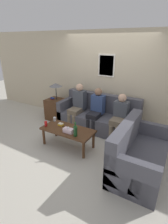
{
  "coord_description": "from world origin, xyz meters",
  "views": [
    {
      "loc": [
        1.9,
        -3.55,
        2.33
      ],
      "look_at": [
        -0.1,
        -0.11,
        0.69
      ],
      "focal_mm": 28.0,
      "sensor_mm": 36.0,
      "label": 1
    }
  ],
  "objects_px": {
    "coffee_table": "(68,131)",
    "teddy_bear": "(109,152)",
    "person_middle": "(96,109)",
    "couch_side": "(138,155)",
    "person_right": "(119,115)",
    "couch_main": "(98,117)",
    "person_left": "(78,104)",
    "drinking_glass": "(55,119)",
    "wine_bottle": "(75,131)"
  },
  "relations": [
    {
      "from": "coffee_table",
      "to": "drinking_glass",
      "type": "height_order",
      "value": "drinking_glass"
    },
    {
      "from": "person_left",
      "to": "teddy_bear",
      "type": "height_order",
      "value": "person_left"
    },
    {
      "from": "couch_main",
      "to": "coffee_table",
      "type": "distance_m",
      "value": 1.2
    },
    {
      "from": "couch_main",
      "to": "person_right",
      "type": "xyz_separation_m",
      "value": [
        0.67,
        -0.21,
        0.29
      ]
    },
    {
      "from": "wine_bottle",
      "to": "teddy_bear",
      "type": "distance_m",
      "value": 0.85
    },
    {
      "from": "couch_main",
      "to": "coffee_table",
      "type": "bearing_deg",
      "value": -100.01
    },
    {
      "from": "wine_bottle",
      "to": "person_middle",
      "type": "height_order",
      "value": "person_middle"
    },
    {
      "from": "couch_side",
      "to": "teddy_bear",
      "type": "height_order",
      "value": "couch_side"
    },
    {
      "from": "person_left",
      "to": "person_middle",
      "type": "xyz_separation_m",
      "value": [
        0.6,
        -0.02,
        -0.02
      ]
    },
    {
      "from": "coffee_table",
      "to": "person_right",
      "type": "xyz_separation_m",
      "value": [
        0.88,
        0.97,
        0.24
      ]
    },
    {
      "from": "couch_side",
      "to": "drinking_glass",
      "type": "distance_m",
      "value": 2.17
    },
    {
      "from": "couch_side",
      "to": "teddy_bear",
      "type": "distance_m",
      "value": 0.64
    },
    {
      "from": "couch_main",
      "to": "drinking_glass",
      "type": "xyz_separation_m",
      "value": [
        -0.75,
        -0.98,
        0.17
      ]
    },
    {
      "from": "couch_main",
      "to": "couch_side",
      "type": "relative_size",
      "value": 1.42
    },
    {
      "from": "couch_side",
      "to": "teddy_bear",
      "type": "xyz_separation_m",
      "value": [
        -0.6,
        0.09,
        -0.19
      ]
    },
    {
      "from": "person_middle",
      "to": "drinking_glass",
      "type": "bearing_deg",
      "value": -132.11
    },
    {
      "from": "person_right",
      "to": "teddy_bear",
      "type": "distance_m",
      "value": 1.03
    },
    {
      "from": "couch_main",
      "to": "couch_side",
      "type": "xyz_separation_m",
      "value": [
        1.41,
        -1.2,
        0.0
      ]
    },
    {
      "from": "person_right",
      "to": "teddy_bear",
      "type": "height_order",
      "value": "person_right"
    },
    {
      "from": "person_left",
      "to": "person_right",
      "type": "xyz_separation_m",
      "value": [
        1.26,
        -0.07,
        -0.04
      ]
    },
    {
      "from": "couch_side",
      "to": "drinking_glass",
      "type": "height_order",
      "value": "couch_side"
    },
    {
      "from": "person_right",
      "to": "person_left",
      "type": "bearing_deg",
      "value": 176.68
    },
    {
      "from": "couch_main",
      "to": "person_middle",
      "type": "xyz_separation_m",
      "value": [
        0.0,
        -0.15,
        0.31
      ]
    },
    {
      "from": "couch_main",
      "to": "person_left",
      "type": "height_order",
      "value": "person_left"
    },
    {
      "from": "drinking_glass",
      "to": "teddy_bear",
      "type": "distance_m",
      "value": 1.6
    },
    {
      "from": "teddy_bear",
      "to": "couch_side",
      "type": "bearing_deg",
      "value": -8.63
    },
    {
      "from": "couch_side",
      "to": "coffee_table",
      "type": "relative_size",
      "value": 1.26
    },
    {
      "from": "coffee_table",
      "to": "person_middle",
      "type": "bearing_deg",
      "value": 78.36
    },
    {
      "from": "wine_bottle",
      "to": "couch_side",
      "type": "bearing_deg",
      "value": 6.46
    },
    {
      "from": "couch_side",
      "to": "person_right",
      "type": "distance_m",
      "value": 1.27
    },
    {
      "from": "drinking_glass",
      "to": "person_left",
      "type": "relative_size",
      "value": 0.08
    },
    {
      "from": "person_left",
      "to": "teddy_bear",
      "type": "relative_size",
      "value": 3.91
    },
    {
      "from": "couch_main",
      "to": "wine_bottle",
      "type": "height_order",
      "value": "couch_main"
    },
    {
      "from": "person_right",
      "to": "teddy_bear",
      "type": "relative_size",
      "value": 3.63
    },
    {
      "from": "coffee_table",
      "to": "teddy_bear",
      "type": "height_order",
      "value": "coffee_table"
    },
    {
      "from": "wine_bottle",
      "to": "teddy_bear",
      "type": "xyz_separation_m",
      "value": [
        0.69,
        0.24,
        -0.43
      ]
    },
    {
      "from": "couch_main",
      "to": "person_middle",
      "type": "relative_size",
      "value": 1.86
    },
    {
      "from": "drinking_glass",
      "to": "teddy_bear",
      "type": "relative_size",
      "value": 0.33
    },
    {
      "from": "person_middle",
      "to": "couch_side",
      "type": "bearing_deg",
      "value": -36.69
    },
    {
      "from": "person_middle",
      "to": "teddy_bear",
      "type": "xyz_separation_m",
      "value": [
        0.8,
        -0.96,
        -0.51
      ]
    },
    {
      "from": "coffee_table",
      "to": "couch_main",
      "type": "bearing_deg",
      "value": 79.99
    },
    {
      "from": "person_left",
      "to": "person_right",
      "type": "bearing_deg",
      "value": -3.32
    },
    {
      "from": "couch_side",
      "to": "drinking_glass",
      "type": "bearing_deg",
      "value": 84.26
    },
    {
      "from": "couch_main",
      "to": "person_right",
      "type": "relative_size",
      "value": 1.93
    },
    {
      "from": "couch_side",
      "to": "person_right",
      "type": "bearing_deg",
      "value": 36.66
    },
    {
      "from": "drinking_glass",
      "to": "person_middle",
      "type": "relative_size",
      "value": 0.09
    },
    {
      "from": "coffee_table",
      "to": "teddy_bear",
      "type": "xyz_separation_m",
      "value": [
        1.01,
        0.07,
        -0.25
      ]
    },
    {
      "from": "drinking_glass",
      "to": "person_right",
      "type": "height_order",
      "value": "person_right"
    },
    {
      "from": "couch_main",
      "to": "drinking_glass",
      "type": "relative_size",
      "value": 21.53
    },
    {
      "from": "couch_main",
      "to": "wine_bottle",
      "type": "relative_size",
      "value": 6.89
    }
  ]
}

